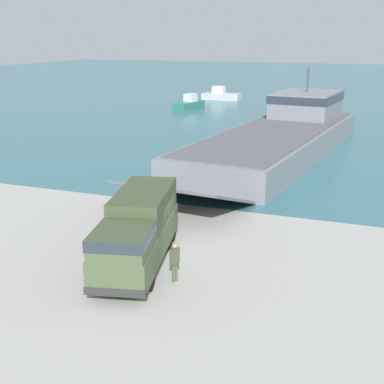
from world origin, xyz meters
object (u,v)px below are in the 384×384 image
soldier_on_ramp (175,260)px  cargo_crate (139,287)px  military_truck (138,230)px  landing_craft (282,133)px  moored_boat_b (221,95)px  moored_boat_c (189,104)px

soldier_on_ramp → cargo_crate: (-0.92, -1.59, -0.70)m
soldier_on_ramp → cargo_crate: 1.96m
military_truck → cargo_crate: military_truck is taller
landing_craft → moored_boat_b: size_ratio=5.63×
moored_boat_b → landing_craft: bearing=24.0°
landing_craft → military_truck: 27.01m
cargo_crate → moored_boat_b: bearing=105.0°
military_truck → moored_boat_b: 65.76m
military_truck → soldier_on_ramp: bearing=50.7°
soldier_on_ramp → moored_boat_b: 67.41m
military_truck → moored_boat_c: 54.22m
moored_boat_b → moored_boat_c: bearing=-5.4°
soldier_on_ramp → moored_boat_c: 56.01m
landing_craft → military_truck: bearing=-86.3°
military_truck → landing_craft: bearing=164.4°
soldier_on_ramp → moored_boat_c: size_ratio=0.30×
cargo_crate → soldier_on_ramp: bearing=60.0°
landing_craft → cargo_crate: (0.25, -29.68, -1.35)m
moored_boat_b → cargo_crate: moored_boat_b is taller
landing_craft → moored_boat_c: 30.55m
moored_boat_c → cargo_crate: bearing=120.7°
moored_boat_b → moored_boat_c: size_ratio=1.06×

